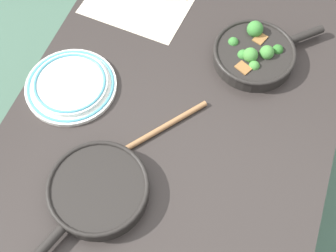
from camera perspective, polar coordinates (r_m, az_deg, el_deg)
ground_plane at (r=1.95m, az=0.00°, el=-11.65°), size 14.00×14.00×0.00m
dining_table_red at (r=1.31m, az=0.00°, el=-2.29°), size 1.29×0.85×0.77m
skillet_broccoli at (r=1.37m, az=10.54°, el=8.69°), size 0.28×0.29×0.08m
skillet_eggs at (r=1.15m, az=-8.62°, el=-7.81°), size 0.39×0.25×0.05m
wooden_spoon at (r=1.21m, az=-4.78°, el=-2.56°), size 0.33×0.26×0.02m
dinner_plate_stack at (r=1.33m, az=-11.79°, el=4.93°), size 0.26×0.26×0.03m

